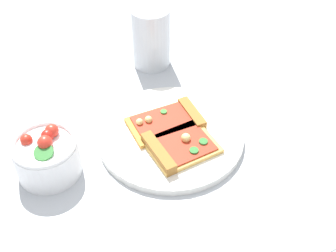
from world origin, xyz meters
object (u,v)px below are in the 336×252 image
plate (171,136)px  pizza_slice_far (177,147)px  pizza_slice_near (169,121)px  salad_bowl (47,156)px  paper_napkin (313,205)px  soda_glass (151,40)px

plate → pizza_slice_far: size_ratio=1.94×
plate → pizza_slice_near: bearing=139.9°
plate → salad_bowl: bearing=-116.0°
plate → salad_bowl: 0.22m
plate → paper_napkin: bearing=9.8°
pizza_slice_near → salad_bowl: salad_bowl is taller
pizza_slice_far → salad_bowl: bearing=-127.1°
plate → soda_glass: (-0.19, 0.14, 0.05)m
plate → pizza_slice_far: pizza_slice_far is taller
pizza_slice_far → soda_glass: bearing=143.9°
plate → pizza_slice_near: (-0.02, 0.02, 0.01)m
salad_bowl → pizza_slice_far: bearing=52.9°
paper_napkin → soda_glass: bearing=168.2°
salad_bowl → paper_napkin: bearing=33.8°
salad_bowl → soda_glass: soda_glass is taller
plate → pizza_slice_far: bearing=-32.2°
plate → soda_glass: soda_glass is taller
pizza_slice_near → pizza_slice_far: (0.06, -0.04, 0.00)m
salad_bowl → pizza_slice_near: bearing=70.5°
pizza_slice_far → soda_glass: size_ratio=1.03×
soda_glass → paper_napkin: (0.46, -0.10, -0.06)m
soda_glass → pizza_slice_far: bearing=-36.1°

